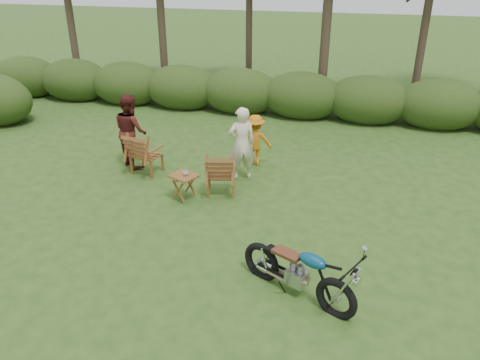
% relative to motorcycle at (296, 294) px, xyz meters
% --- Properties ---
extents(ground, '(80.00, 80.00, 0.00)m').
position_rel_motorcycle_xyz_m(ground, '(-1.13, -0.28, 0.00)').
color(ground, '#274517').
rests_on(ground, ground).
extents(motorcycle, '(1.99, 1.47, 1.07)m').
position_rel_motorcycle_xyz_m(motorcycle, '(0.00, 0.00, 0.00)').
color(motorcycle, '#0A688E').
rests_on(motorcycle, ground).
extents(lawn_chair_right, '(0.80, 0.80, 0.97)m').
position_rel_motorcycle_xyz_m(lawn_chair_right, '(-2.04, 2.91, 0.00)').
color(lawn_chair_right, brown).
rests_on(lawn_chair_right, ground).
extents(lawn_chair_left, '(0.80, 0.80, 1.01)m').
position_rel_motorcycle_xyz_m(lawn_chair_left, '(-4.01, 3.48, 0.00)').
color(lawn_chair_left, brown).
rests_on(lawn_chair_left, ground).
extents(side_table, '(0.68, 0.63, 0.56)m').
position_rel_motorcycle_xyz_m(side_table, '(-2.68, 2.41, 0.28)').
color(side_table, brown).
rests_on(side_table, ground).
extents(cup, '(0.13, 0.13, 0.10)m').
position_rel_motorcycle_xyz_m(cup, '(-2.64, 2.43, 0.61)').
color(cup, '#C0B29E').
rests_on(cup, side_table).
extents(adult_a, '(0.72, 0.63, 1.67)m').
position_rel_motorcycle_xyz_m(adult_a, '(-1.80, 3.72, 0.00)').
color(adult_a, beige).
rests_on(adult_a, ground).
extents(adult_b, '(1.07, 1.05, 1.74)m').
position_rel_motorcycle_xyz_m(adult_b, '(-4.52, 3.82, 0.00)').
color(adult_b, '#4B1815').
rests_on(adult_b, ground).
extents(child, '(0.89, 0.62, 1.25)m').
position_rel_motorcycle_xyz_m(child, '(-1.68, 4.55, 0.00)').
color(child, '#BF7012').
rests_on(child, ground).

